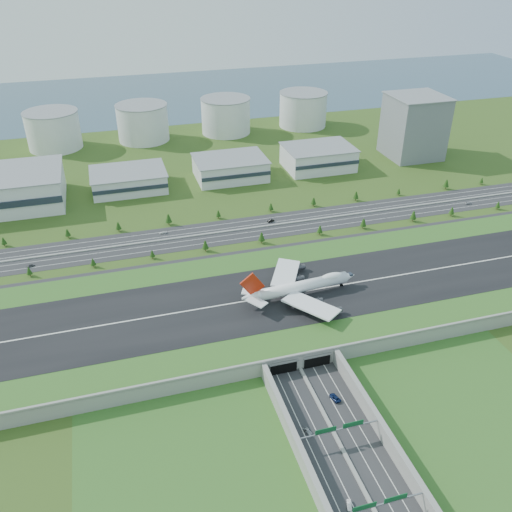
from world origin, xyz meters
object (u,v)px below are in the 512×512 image
object	(u,v)px
car_6	(468,203)
car_7	(163,233)
office_tower	(414,127)
car_5	(271,221)
car_1	(349,505)
car_0	(308,431)
car_2	(335,398)
fuel_tank_a	(53,130)
boeing_747	(300,287)
car_4	(31,266)

from	to	relation	value
car_6	car_7	distance (m)	233.78
office_tower	car_5	xyz separation A→B (m)	(-167.18, -94.19, -26.52)
car_1	car_0	bearing A→B (deg)	113.06
car_1	office_tower	bearing A→B (deg)	76.33
car_2	car_1	bearing A→B (deg)	57.41
car_6	car_7	bearing A→B (deg)	93.56
car_0	car_6	size ratio (longest dim) A/B	0.97
fuel_tank_a	car_5	world-z (taller)	fuel_tank_a
boeing_747	car_4	world-z (taller)	boeing_747
car_0	car_2	size ratio (longest dim) A/B	0.77
car_7	car_2	bearing A→B (deg)	27.65
car_1	car_4	distance (m)	240.91
office_tower	car_0	bearing A→B (deg)	-126.70
car_0	car_1	size ratio (longest dim) A/B	1.06
car_0	car_2	distance (m)	23.19
office_tower	car_1	bearing A→B (deg)	-123.16
car_6	car_5	bearing A→B (deg)	92.91
car_7	car_4	bearing A→B (deg)	-65.37
office_tower	car_5	bearing A→B (deg)	-150.60
car_1	car_7	distance (m)	231.06
car_2	office_tower	bearing A→B (deg)	-140.47
fuel_tank_a	car_6	distance (m)	380.99
fuel_tank_a	car_2	size ratio (longest dim) A/B	8.11
office_tower	boeing_747	xyz separation A→B (m)	(-183.22, -197.97, -13.48)
office_tower	car_1	xyz separation A→B (m)	(-207.95, -318.24, -26.64)
car_4	car_7	world-z (taller)	car_4
car_4	car_6	distance (m)	318.74
office_tower	car_2	xyz separation A→B (m)	(-191.84, -267.89, -26.52)
car_1	car_5	xyz separation A→B (m)	(40.76, 224.05, 0.12)
car_4	car_7	size ratio (longest dim) A/B	0.95
fuel_tank_a	car_1	world-z (taller)	fuel_tank_a
office_tower	car_7	xyz separation A→B (m)	(-244.53, -90.09, -26.66)
boeing_747	office_tower	bearing A→B (deg)	42.72
boeing_747	car_7	distance (m)	124.78
office_tower	car_2	size ratio (longest dim) A/B	8.92
car_1	car_6	size ratio (longest dim) A/B	0.92
office_tower	car_7	world-z (taller)	office_tower
car_5	car_6	bearing A→B (deg)	72.91
office_tower	car_7	size ratio (longest dim) A/B	11.15
car_5	car_1	bearing A→B (deg)	-22.39
car_0	car_5	world-z (taller)	car_5
car_5	car_0	bearing A→B (deg)	-24.98
car_2	car_5	xyz separation A→B (m)	(24.66, 173.70, 0.01)
office_tower	car_6	size ratio (longest dim) A/B	11.25
car_2	car_6	xyz separation A→B (m)	(180.42, 160.06, -0.18)
car_0	car_4	world-z (taller)	car_0
car_2	car_5	world-z (taller)	car_5
fuel_tank_a	car_0	size ratio (longest dim) A/B	10.57
office_tower	car_6	bearing A→B (deg)	-96.05
car_0	car_2	xyz separation A→B (m)	(18.36, 14.16, 0.05)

